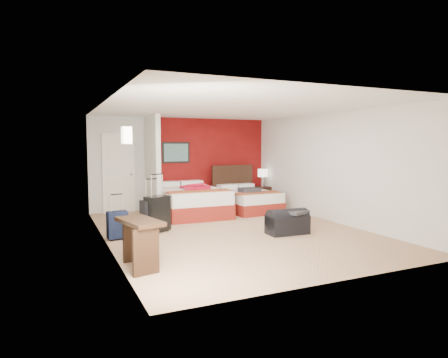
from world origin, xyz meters
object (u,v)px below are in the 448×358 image
table_lamp (263,178)px  desk (140,244)px  red_suitcase_open (195,187)px  suitcase_charcoal (152,217)px  bed_right (247,201)px  duffel_bag (287,224)px  suitcase_navy (117,226)px  bed_left (190,202)px  suitcase_black (157,215)px  nightstand (263,196)px

table_lamp → desk: 6.32m
red_suitcase_open → suitcase_charcoal: size_ratio=1.24×
bed_right → suitcase_charcoal: 3.28m
duffel_bag → red_suitcase_open: bearing=111.9°
bed_right → duffel_bag: (-0.54, -2.74, -0.06)m
table_lamp → duffel_bag: table_lamp is taller
red_suitcase_open → suitcase_navy: size_ratio=1.53×
bed_right → table_lamp: (0.88, 0.72, 0.53)m
bed_left → bed_right: bed_left is taller
bed_left → table_lamp: (2.47, 0.62, 0.47)m
bed_left → suitcase_black: bearing=-126.9°
suitcase_black → table_lamp: bearing=5.9°
nightstand → duffel_bag: bearing=-116.2°
red_suitcase_open → suitcase_black: bearing=-156.3°
bed_right → red_suitcase_open: size_ratio=2.31×
duffel_bag → table_lamp: bearing=70.4°
bed_right → nightstand: bearing=36.2°
suitcase_charcoal → suitcase_navy: size_ratio=1.24×
bed_right → suitcase_navy: bed_right is taller
bed_right → suitcase_black: suitcase_black is taller
table_lamp → suitcase_black: table_lamp is taller
table_lamp → suitcase_charcoal: (-3.82, -2.16, -0.49)m
red_suitcase_open → desk: bearing=-144.9°
bed_left → suitcase_charcoal: bearing=-130.1°
bed_left → suitcase_navy: size_ratio=4.39×
suitcase_charcoal → suitcase_navy: (-0.75, -0.37, -0.06)m
nightstand → red_suitcase_open: bearing=-166.9°
red_suitcase_open → desk: 4.27m
bed_right → suitcase_charcoal: suitcase_charcoal is taller
bed_left → duffel_bag: bearing=-68.4°
table_lamp → suitcase_charcoal: size_ratio=0.82×
bed_left → table_lamp: size_ratio=4.30×
nightstand → table_lamp: table_lamp is taller
nightstand → table_lamp: 0.53m
duffel_bag → suitcase_black: bearing=154.7°
table_lamp → suitcase_charcoal: table_lamp is taller
suitcase_charcoal → red_suitcase_open: bearing=29.7°
suitcase_black → suitcase_navy: suitcase_black is taller
suitcase_black → suitcase_navy: bearing=175.2°
bed_right → suitcase_navy: (-3.69, -1.81, -0.02)m
nightstand → desk: size_ratio=0.65×
bed_right → suitcase_navy: 4.11m
nightstand → duffel_bag: 3.74m
table_lamp → suitcase_black: size_ratio=0.73×
duffel_bag → desk: size_ratio=0.95×
nightstand → suitcase_black: suitcase_black is taller
desk → nightstand: bearing=31.1°
bed_left → duffel_bag: size_ratio=2.72×
duffel_bag → suitcase_charcoal: bearing=154.4°
suitcase_black → duffel_bag: 2.62m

